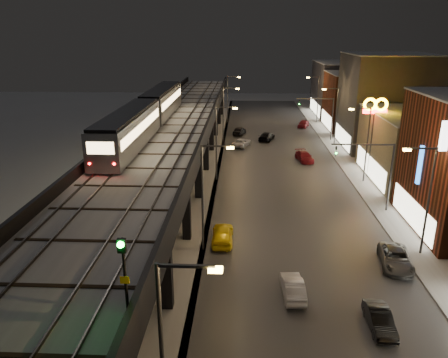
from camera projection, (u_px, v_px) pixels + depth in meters
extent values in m
cube|color=#46474D|center=(281.00, 171.00, 56.70)|extent=(17.00, 120.00, 0.06)
cube|color=#9FA1A8|center=(359.00, 171.00, 56.26)|extent=(4.00, 120.00, 0.14)
cube|color=#9FA1A8|center=(178.00, 169.00, 57.27)|extent=(11.00, 120.00, 0.06)
cube|color=black|center=(173.00, 131.00, 52.58)|extent=(9.00, 100.00, 1.00)
cube|color=black|center=(33.00, 344.00, 17.78)|extent=(8.00, 0.60, 0.50)
cube|color=black|center=(53.00, 269.00, 28.20)|extent=(0.70, 0.70, 5.30)
cube|color=black|center=(167.00, 272.00, 27.89)|extent=(0.70, 0.70, 5.30)
cube|color=black|center=(106.00, 235.00, 27.24)|extent=(8.00, 0.60, 0.50)
cube|color=black|center=(101.00, 209.00, 37.66)|extent=(0.70, 0.70, 5.30)
cube|color=black|center=(186.00, 211.00, 37.35)|extent=(0.70, 0.70, 5.30)
cube|color=black|center=(142.00, 183.00, 36.70)|extent=(8.00, 0.60, 0.50)
cube|color=black|center=(130.00, 173.00, 47.12)|extent=(0.70, 0.70, 5.30)
cube|color=black|center=(198.00, 174.00, 46.81)|extent=(0.70, 0.70, 5.30)
cube|color=black|center=(163.00, 152.00, 46.16)|extent=(8.00, 0.60, 0.50)
cube|color=black|center=(149.00, 150.00, 56.58)|extent=(0.70, 0.70, 5.30)
cube|color=black|center=(206.00, 150.00, 56.27)|extent=(0.70, 0.70, 5.30)
cube|color=black|center=(177.00, 131.00, 55.62)|extent=(8.00, 0.60, 0.50)
cube|color=black|center=(163.00, 133.00, 66.04)|extent=(0.70, 0.70, 5.30)
cube|color=black|center=(211.00, 133.00, 65.73)|extent=(0.70, 0.70, 5.30)
cube|color=black|center=(187.00, 117.00, 65.08)|extent=(8.00, 0.60, 0.50)
cube|color=black|center=(173.00, 120.00, 75.50)|extent=(0.70, 0.70, 5.30)
cube|color=black|center=(216.00, 120.00, 75.19)|extent=(0.70, 0.70, 5.30)
cube|color=black|center=(194.00, 106.00, 74.54)|extent=(8.00, 0.60, 0.50)
cube|color=black|center=(181.00, 110.00, 84.96)|extent=(0.70, 0.70, 5.30)
cube|color=black|center=(219.00, 110.00, 84.65)|extent=(0.70, 0.70, 5.30)
cube|color=black|center=(200.00, 97.00, 84.00)|extent=(8.00, 0.60, 0.50)
cube|color=black|center=(187.00, 102.00, 94.42)|extent=(0.70, 0.70, 5.30)
cube|color=black|center=(221.00, 102.00, 94.11)|extent=(0.70, 0.70, 5.30)
cube|color=black|center=(204.00, 91.00, 93.46)|extent=(8.00, 0.60, 0.50)
cube|color=#B2B7C1|center=(173.00, 126.00, 52.39)|extent=(8.40, 100.00, 0.16)
cube|color=#332D28|center=(146.00, 125.00, 52.47)|extent=(0.08, 98.00, 0.16)
cube|color=#332D28|center=(158.00, 125.00, 52.41)|extent=(0.08, 98.00, 0.16)
cube|color=#332D28|center=(183.00, 125.00, 52.28)|extent=(0.08, 98.00, 0.16)
cube|color=#332D28|center=(195.00, 125.00, 52.22)|extent=(0.08, 98.00, 0.16)
cube|color=black|center=(88.00, 237.00, 23.97)|extent=(7.80, 0.24, 0.06)
cube|color=black|center=(148.00, 157.00, 39.11)|extent=(7.80, 0.24, 0.06)
cube|color=black|center=(175.00, 122.00, 54.25)|extent=(7.80, 0.24, 0.06)
cube|color=black|center=(190.00, 102.00, 69.38)|extent=(7.80, 0.24, 0.06)
cube|color=black|center=(200.00, 90.00, 84.52)|extent=(7.80, 0.24, 0.06)
cube|color=black|center=(209.00, 123.00, 52.05)|extent=(0.30, 100.00, 1.10)
cube|color=black|center=(137.00, 122.00, 52.42)|extent=(0.30, 100.00, 1.10)
cube|color=white|center=(412.00, 212.00, 39.67)|extent=(0.10, 9.60, 2.40)
cube|color=#71674E|center=(424.00, 148.00, 51.89)|extent=(12.00, 15.00, 8.00)
cube|color=white|center=(370.00, 167.00, 52.92)|extent=(0.10, 12.00, 2.40)
cube|color=#B2B7C1|center=(429.00, 114.00, 50.58)|extent=(12.20, 15.20, 0.16)
cube|color=#343438|center=(386.00, 102.00, 66.06)|extent=(12.00, 13.00, 14.00)
cube|color=white|center=(342.00, 137.00, 68.05)|extent=(0.10, 10.40, 2.40)
cube|color=#B2B7C1|center=(391.00, 54.00, 63.79)|extent=(12.20, 13.20, 0.16)
cube|color=#602313|center=(361.00, 102.00, 79.95)|extent=(12.00, 12.00, 10.00)
cube|color=white|center=(326.00, 120.00, 81.30)|extent=(0.10, 9.60, 2.40)
cube|color=#B2B7C1|center=(364.00, 73.00, 78.32)|extent=(12.20, 12.20, 0.16)
cube|color=#313037|center=(345.00, 89.00, 93.03)|extent=(12.00, 16.00, 11.00)
cube|color=white|center=(315.00, 107.00, 94.54)|extent=(0.10, 12.80, 2.40)
cube|color=#B2B7C1|center=(347.00, 62.00, 91.24)|extent=(12.20, 16.20, 0.16)
cube|color=#38383A|center=(186.00, 266.00, 16.31)|extent=(2.20, 0.12, 0.12)
cube|color=#FFC849|center=(215.00, 270.00, 16.30)|extent=(0.55, 0.28, 0.18)
cylinder|color=#38383A|center=(202.00, 199.00, 34.80)|extent=(0.18, 0.18, 9.00)
cube|color=#38383A|center=(216.00, 146.00, 33.33)|extent=(2.20, 0.12, 0.12)
cube|color=#FFC849|center=(230.00, 148.00, 33.33)|extent=(0.55, 0.28, 0.18)
cylinder|color=#38383A|center=(428.00, 203.00, 34.05)|extent=(0.18, 0.18, 9.00)
cube|color=#38383A|center=(422.00, 148.00, 32.68)|extent=(2.20, 0.12, 0.12)
cube|color=#FFC849|center=(407.00, 150.00, 32.77)|extent=(0.55, 0.28, 0.18)
cylinder|color=#38383A|center=(216.00, 144.00, 51.82)|extent=(0.18, 0.18, 9.00)
cube|color=#38383A|center=(226.00, 107.00, 50.36)|extent=(2.20, 0.12, 0.12)
cube|color=#FFC849|center=(235.00, 108.00, 50.36)|extent=(0.55, 0.28, 0.18)
cylinder|color=#38383A|center=(367.00, 146.00, 51.08)|extent=(0.18, 0.18, 9.00)
cube|color=#38383A|center=(361.00, 108.00, 49.71)|extent=(2.20, 0.12, 0.12)
cube|color=#FFC849|center=(351.00, 109.00, 49.80)|extent=(0.55, 0.28, 0.18)
cylinder|color=#38383A|center=(223.00, 116.00, 68.85)|extent=(0.18, 0.18, 9.00)
cube|color=#38383A|center=(230.00, 88.00, 67.39)|extent=(2.20, 0.12, 0.12)
cube|color=#FFC849|center=(237.00, 89.00, 67.38)|extent=(0.55, 0.28, 0.18)
cylinder|color=#38383A|center=(336.00, 117.00, 68.11)|extent=(0.18, 0.18, 9.00)
cube|color=#38383A|center=(331.00, 89.00, 66.74)|extent=(2.20, 0.12, 0.12)
cube|color=#FFC849|center=(324.00, 89.00, 66.82)|extent=(0.55, 0.28, 0.18)
cylinder|color=#38383A|center=(227.00, 99.00, 85.88)|extent=(0.18, 0.18, 9.00)
cube|color=#38383A|center=(233.00, 77.00, 84.42)|extent=(2.20, 0.12, 0.12)
cube|color=#FFC849|center=(239.00, 77.00, 84.41)|extent=(0.55, 0.28, 0.18)
cylinder|color=#38383A|center=(318.00, 100.00, 85.13)|extent=(0.18, 0.18, 9.00)
cube|color=#38383A|center=(314.00, 77.00, 83.77)|extent=(2.20, 0.12, 0.12)
cube|color=#FFC849|center=(308.00, 78.00, 83.85)|extent=(0.55, 0.28, 0.18)
cylinder|color=#38383A|center=(390.00, 178.00, 42.88)|extent=(0.20, 0.20, 7.00)
cube|color=#38383A|center=(363.00, 145.00, 41.92)|extent=(6.00, 0.12, 0.12)
imported|color=black|center=(336.00, 149.00, 42.18)|extent=(0.20, 0.16, 1.00)
sphere|color=#0CFF26|center=(336.00, 152.00, 42.12)|extent=(0.18, 0.18, 0.18)
cylinder|color=#38383A|center=(332.00, 120.00, 71.27)|extent=(0.20, 0.20, 7.00)
cube|color=#38383A|center=(315.00, 99.00, 70.30)|extent=(6.00, 0.12, 0.12)
imported|color=black|center=(299.00, 102.00, 70.57)|extent=(0.20, 0.16, 1.00)
sphere|color=#0CFF26|center=(299.00, 103.00, 70.50)|extent=(0.18, 0.18, 0.18)
cube|color=gray|center=(129.00, 130.00, 41.72)|extent=(2.82, 16.99, 3.20)
cube|color=black|center=(127.00, 113.00, 41.17)|extent=(2.52, 16.51, 0.24)
cube|color=#FFD38B|center=(114.00, 126.00, 41.64)|extent=(0.05, 15.53, 0.87)
cube|color=#FFD38B|center=(143.00, 126.00, 41.52)|extent=(0.05, 15.53, 0.87)
cube|color=gray|center=(162.00, 102.00, 58.67)|extent=(2.82, 16.99, 3.20)
cube|color=black|center=(161.00, 89.00, 58.12)|extent=(2.52, 16.51, 0.24)
cube|color=#FFD38B|center=(151.00, 98.00, 58.59)|extent=(0.05, 15.53, 0.87)
cube|color=#FFD38B|center=(172.00, 99.00, 58.47)|extent=(0.05, 15.53, 0.87)
cube|color=#FFD38B|center=(100.00, 148.00, 33.52)|extent=(2.14, 0.05, 0.97)
sphere|color=#FF0C0C|center=(89.00, 164.00, 33.94)|extent=(0.19, 0.19, 0.19)
sphere|color=#FF0C0C|center=(114.00, 164.00, 33.86)|extent=(0.19, 0.19, 0.19)
cylinder|color=black|center=(125.00, 274.00, 17.13)|extent=(0.13, 0.13, 3.13)
cube|color=black|center=(122.00, 246.00, 16.60)|extent=(0.33, 0.19, 0.57)
sphere|color=#0CFF26|center=(121.00, 245.00, 16.45)|extent=(0.27, 0.27, 0.27)
cube|color=#EFB900|center=(125.00, 280.00, 17.10)|extent=(0.37, 0.04, 0.31)
imported|color=yellow|center=(223.00, 235.00, 37.26)|extent=(1.82, 4.45, 1.51)
imported|color=silver|center=(293.00, 288.00, 29.73)|extent=(1.52, 3.95, 1.28)
imported|color=silver|center=(242.00, 143.00, 68.49)|extent=(3.43, 4.91, 1.25)
imported|color=black|center=(267.00, 137.00, 72.13)|extent=(3.21, 5.02, 1.35)
imported|color=black|center=(239.00, 131.00, 76.26)|extent=(2.58, 4.37, 1.40)
imported|color=black|center=(379.00, 320.00, 26.43)|extent=(1.32, 3.72, 1.22)
imported|color=#47484C|center=(395.00, 259.00, 33.43)|extent=(2.91, 5.08, 1.33)
imported|color=maroon|center=(304.00, 157.00, 60.67)|extent=(2.53, 4.61, 1.27)
imported|color=maroon|center=(303.00, 124.00, 82.07)|extent=(2.79, 4.25, 1.35)
cylinder|color=#38383A|center=(371.00, 146.00, 52.89)|extent=(0.24, 0.24, 7.94)
cube|color=#FF0C0C|center=(375.00, 111.00, 51.52)|extent=(2.78, 0.25, 0.50)
torus|color=#F9BB00|center=(370.00, 105.00, 51.29)|extent=(1.61, 0.34, 1.61)
torus|color=#F9BB00|center=(381.00, 105.00, 51.24)|extent=(1.61, 0.34, 1.61)
cylinder|color=#38383A|center=(444.00, 197.00, 34.62)|extent=(0.28, 0.28, 9.54)
cylinder|color=#38383A|center=(421.00, 206.00, 39.15)|extent=(0.28, 0.28, 4.78)
cube|color=blue|center=(427.00, 165.00, 37.92)|extent=(1.53, 0.35, 3.44)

